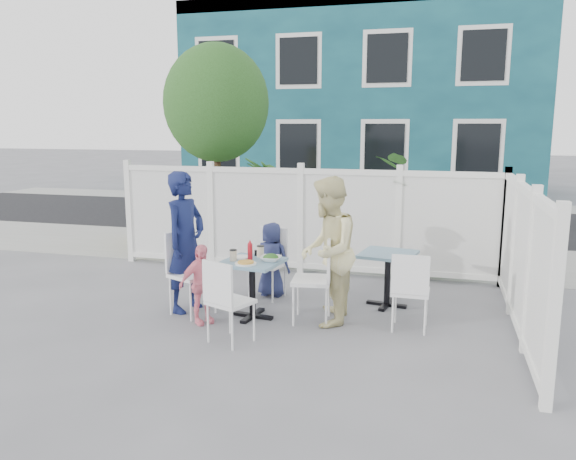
% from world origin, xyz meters
% --- Properties ---
extents(ground, '(80.00, 80.00, 0.00)m').
position_xyz_m(ground, '(0.00, 0.00, 0.00)').
color(ground, slate).
extents(near_sidewalk, '(24.00, 2.60, 0.01)m').
position_xyz_m(near_sidewalk, '(0.00, 3.80, 0.01)').
color(near_sidewalk, gray).
rests_on(near_sidewalk, ground).
extents(street, '(24.00, 5.00, 0.01)m').
position_xyz_m(street, '(0.00, 7.50, 0.00)').
color(street, black).
rests_on(street, ground).
extents(far_sidewalk, '(24.00, 1.60, 0.01)m').
position_xyz_m(far_sidewalk, '(0.00, 10.60, 0.01)').
color(far_sidewalk, gray).
rests_on(far_sidewalk, ground).
extents(building, '(11.00, 6.00, 6.00)m').
position_xyz_m(building, '(-0.50, 14.00, 3.00)').
color(building, '#12424F').
rests_on(building, ground).
extents(fence_back, '(5.86, 0.08, 1.60)m').
position_xyz_m(fence_back, '(0.10, 2.40, 0.78)').
color(fence_back, white).
rests_on(fence_back, ground).
extents(fence_right, '(0.08, 3.66, 1.60)m').
position_xyz_m(fence_right, '(3.00, 0.60, 0.78)').
color(fence_right, white).
rests_on(fence_right, ground).
extents(tree, '(1.80, 1.62, 3.59)m').
position_xyz_m(tree, '(-1.60, 3.30, 2.59)').
color(tree, '#382316').
rests_on(tree, ground).
extents(utility_cabinet, '(0.74, 0.55, 1.33)m').
position_xyz_m(utility_cabinet, '(-2.99, 4.00, 0.66)').
color(utility_cabinet, gold).
rests_on(utility_cabinet, ground).
extents(potted_shrub_a, '(1.35, 1.35, 1.71)m').
position_xyz_m(potted_shrub_a, '(-0.63, 3.10, 0.85)').
color(potted_shrub_a, '#1F4517').
rests_on(potted_shrub_a, ground).
extents(potted_shrub_b, '(1.87, 2.00, 1.80)m').
position_xyz_m(potted_shrub_b, '(1.98, 3.00, 0.90)').
color(potted_shrub_b, '#1F4517').
rests_on(potted_shrub_b, ground).
extents(main_table, '(0.73, 0.73, 0.69)m').
position_xyz_m(main_table, '(0.04, 0.28, 0.53)').
color(main_table, '#46688C').
rests_on(main_table, ground).
extents(spare_table, '(0.75, 0.75, 0.68)m').
position_xyz_m(spare_table, '(1.53, 1.12, 0.53)').
color(spare_table, '#46688C').
rests_on(spare_table, ground).
extents(chair_left, '(0.58, 0.59, 0.99)m').
position_xyz_m(chair_left, '(-0.76, 0.24, 0.58)').
color(chair_left, white).
rests_on(chair_left, ground).
extents(chair_right, '(0.49, 0.50, 1.00)m').
position_xyz_m(chair_right, '(0.83, 0.34, 0.58)').
color(chair_right, white).
rests_on(chair_right, ground).
extents(chair_back, '(0.49, 0.48, 0.91)m').
position_xyz_m(chair_back, '(-0.01, 1.14, 0.53)').
color(chair_back, white).
rests_on(chair_back, ground).
extents(chair_near, '(0.53, 0.52, 0.89)m').
position_xyz_m(chair_near, '(0.04, -0.57, 0.52)').
color(chair_near, white).
rests_on(chair_near, ground).
extents(chair_spare, '(0.41, 0.39, 0.88)m').
position_xyz_m(chair_spare, '(1.85, 0.29, 0.51)').
color(chair_spare, white).
rests_on(chair_spare, ground).
extents(man, '(0.53, 0.70, 1.70)m').
position_xyz_m(man, '(-0.82, 0.34, 0.85)').
color(man, '#131A47').
rests_on(man, ground).
extents(woman, '(0.70, 0.86, 1.68)m').
position_xyz_m(woman, '(0.92, 0.33, 0.84)').
color(woman, '#D6C353').
rests_on(woman, ground).
extents(boy, '(0.52, 0.38, 0.99)m').
position_xyz_m(boy, '(0.01, 1.16, 0.49)').
color(boy, navy).
rests_on(boy, ground).
extents(toddler, '(0.52, 0.56, 0.92)m').
position_xyz_m(toddler, '(-0.45, -0.06, 0.46)').
color(toddler, pink).
rests_on(toddler, ground).
extents(plate_main, '(0.25, 0.25, 0.02)m').
position_xyz_m(plate_main, '(0.03, 0.10, 0.70)').
color(plate_main, white).
rests_on(plate_main, main_table).
extents(plate_side, '(0.22, 0.22, 0.01)m').
position_xyz_m(plate_side, '(-0.13, 0.38, 0.70)').
color(plate_side, white).
rests_on(plate_side, main_table).
extents(salad_bowl, '(0.24, 0.24, 0.06)m').
position_xyz_m(salad_bowl, '(0.26, 0.31, 0.72)').
color(salad_bowl, white).
rests_on(salad_bowl, main_table).
extents(coffee_cup_a, '(0.08, 0.08, 0.12)m').
position_xyz_m(coffee_cup_a, '(-0.16, 0.21, 0.75)').
color(coffee_cup_a, beige).
rests_on(coffee_cup_a, main_table).
extents(coffee_cup_b, '(0.08, 0.08, 0.13)m').
position_xyz_m(coffee_cup_b, '(0.08, 0.48, 0.75)').
color(coffee_cup_b, beige).
rests_on(coffee_cup_b, main_table).
extents(ketchup_bottle, '(0.06, 0.06, 0.19)m').
position_xyz_m(ketchup_bottle, '(0.01, 0.31, 0.78)').
color(ketchup_bottle, '#AB121D').
rests_on(ketchup_bottle, main_table).
extents(salt_shaker, '(0.03, 0.03, 0.07)m').
position_xyz_m(salt_shaker, '(-0.05, 0.53, 0.72)').
color(salt_shaker, white).
rests_on(salt_shaker, main_table).
extents(pepper_shaker, '(0.03, 0.03, 0.07)m').
position_xyz_m(pepper_shaker, '(0.01, 0.52, 0.72)').
color(pepper_shaker, black).
rests_on(pepper_shaker, main_table).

